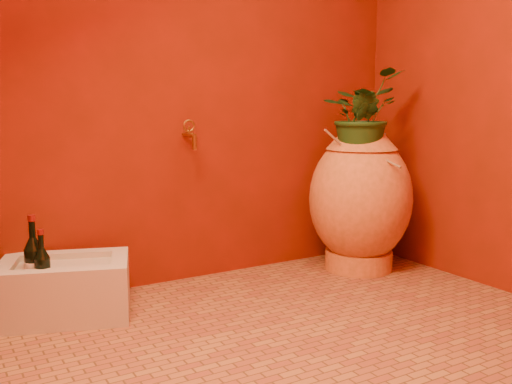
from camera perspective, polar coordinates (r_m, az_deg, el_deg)
floor at (r=2.56m, az=5.06°, el=-13.99°), size 2.50×2.50×0.00m
wall_back at (r=3.23m, az=-5.27°, el=13.42°), size 2.50×0.02×2.50m
wall_right at (r=3.26m, az=24.02°, el=12.65°), size 0.02×2.00×2.50m
amphora at (r=3.44m, az=10.39°, el=-0.58°), size 0.63×0.64×0.87m
stone_basin at (r=2.85m, az=-18.53°, el=-9.24°), size 0.67×0.57×0.27m
wine_bottle_a at (r=2.73m, az=-20.55°, el=-7.43°), size 0.07×0.07×0.30m
wine_bottle_b at (r=2.77m, az=-21.29°, el=-6.80°), size 0.09×0.09×0.35m
wine_bottle_c at (r=2.84m, az=-21.29°, el=-6.59°), size 0.08×0.08×0.33m
wall_tap at (r=3.10m, az=-6.60°, el=5.85°), size 0.07×0.15×0.16m
plant_main at (r=3.37m, az=10.48°, el=7.66°), size 0.56×0.52×0.51m
plant_side at (r=3.31m, az=10.41°, el=6.71°), size 0.25×0.26×0.37m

